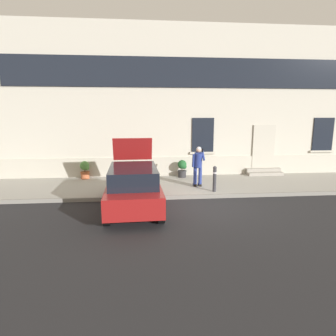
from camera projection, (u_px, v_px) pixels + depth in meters
The scene contains 12 objects.
ground_plane at pixel (200, 206), 10.07m from camera, with size 80.00×80.00×0.00m, color #232326.
sidewalk at pixel (187, 185), 12.80m from camera, with size 24.00×3.60×0.15m, color #99968E.
curb_edge at pixel (195, 197), 10.98m from camera, with size 24.00×0.12×0.15m, color gray.
building_facade at pixel (181, 104), 14.56m from camera, with size 24.00×1.52×7.50m.
entrance_stoop at pixel (264, 172), 14.65m from camera, with size 1.81×0.64×0.32m.
hatchback_car_red at pixel (133, 187), 9.62m from camera, with size 1.91×4.12×2.34m.
bollard_near_person at pixel (215, 178), 11.34m from camera, with size 0.15×0.15×1.04m.
bollard_far_left at pixel (120, 180), 11.00m from camera, with size 0.15×0.15×1.04m.
person_on_phone at pixel (198, 164), 12.03m from camera, with size 0.51×0.51×1.74m.
planter_terracotta at pixel (85, 169), 13.66m from camera, with size 0.44×0.44×0.86m.
planter_olive at pixel (134, 169), 13.71m from camera, with size 0.44×0.44×0.86m.
planter_charcoal at pixel (182, 168), 13.98m from camera, with size 0.44×0.44×0.86m.
Camera 1 is at (-2.03, -9.50, 3.20)m, focal length 30.28 mm.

